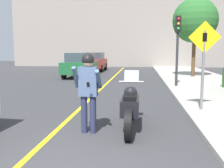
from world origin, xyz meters
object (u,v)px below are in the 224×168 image
at_px(person_biker, 88,85).
at_px(motorcycle, 130,107).
at_px(crossing_sign, 204,57).
at_px(parked_car_red, 94,62).
at_px(parked_car_green, 81,65).
at_px(traffic_light, 178,37).
at_px(street_tree, 195,21).

bearing_deg(person_biker, motorcycle, 25.30).
bearing_deg(motorcycle, crossing_sign, 40.39).
xyz_separation_m(person_biker, parked_car_red, (-3.12, 17.19, -0.23)).
bearing_deg(parked_car_green, crossing_sign, -58.27).
height_order(motorcycle, person_biker, person_biker).
relative_size(crossing_sign, parked_car_green, 0.60).
distance_m(person_biker, parked_car_red, 17.47).
height_order(person_biker, parked_car_green, person_biker).
relative_size(traffic_light, street_tree, 0.65).
distance_m(crossing_sign, traffic_light, 5.08).
bearing_deg(parked_car_red, street_tree, -33.55).
height_order(crossing_sign, parked_car_red, crossing_sign).
height_order(person_biker, crossing_sign, crossing_sign).
relative_size(crossing_sign, parked_car_red, 0.60).
height_order(parked_car_green, parked_car_red, same).
bearing_deg(traffic_light, parked_car_green, 141.94).
bearing_deg(crossing_sign, parked_car_red, 111.79).
distance_m(motorcycle, crossing_sign, 2.86).
height_order(traffic_light, street_tree, street_tree).
bearing_deg(street_tree, motorcycle, -107.71).
height_order(crossing_sign, street_tree, street_tree).
height_order(traffic_light, parked_car_green, traffic_light).
distance_m(motorcycle, street_tree, 12.65).
xyz_separation_m(crossing_sign, parked_car_red, (-6.02, 15.06, -0.78)).
bearing_deg(motorcycle, parked_car_red, 103.47).
distance_m(person_biker, street_tree, 13.20).
bearing_deg(crossing_sign, person_biker, -143.73).
relative_size(motorcycle, street_tree, 0.44).
height_order(street_tree, parked_car_green, street_tree).
xyz_separation_m(motorcycle, person_biker, (-0.90, -0.43, 0.57)).
bearing_deg(crossing_sign, traffic_light, 90.53).
relative_size(parked_car_green, parked_car_red, 1.00).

